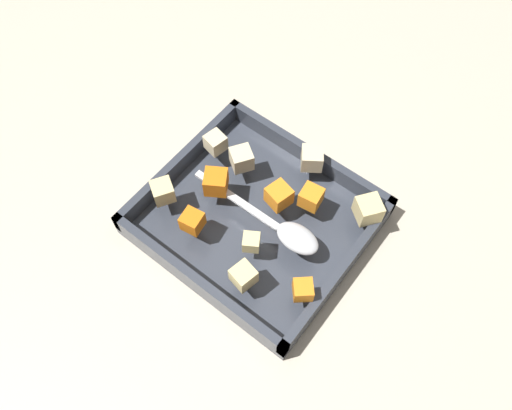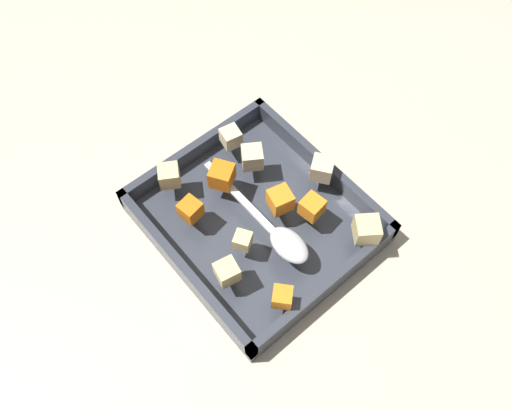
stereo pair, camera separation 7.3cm
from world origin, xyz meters
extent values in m
plane|color=#BCB29E|center=(0.00, 0.00, 0.00)|extent=(4.00, 4.00, 0.00)
cube|color=#333842|center=(0.02, -0.02, 0.01)|extent=(0.30, 0.27, 0.01)
cube|color=#333842|center=(0.02, -0.15, 0.03)|extent=(0.30, 0.01, 0.03)
cube|color=#333842|center=(0.02, 0.11, 0.03)|extent=(0.30, 0.01, 0.03)
cube|color=#333842|center=(-0.13, -0.02, 0.03)|extent=(0.01, 0.27, 0.03)
cube|color=#333842|center=(0.16, -0.02, 0.03)|extent=(0.01, 0.27, 0.03)
cube|color=orange|center=(0.00, -0.05, 0.06)|extent=(0.04, 0.04, 0.03)
cube|color=orange|center=(-0.04, -0.07, 0.06)|extent=(0.03, 0.03, 0.03)
cube|color=orange|center=(0.08, -0.01, 0.06)|extent=(0.04, 0.04, 0.03)
cube|color=orange|center=(-0.11, 0.04, 0.06)|extent=(0.04, 0.04, 0.02)
cube|color=orange|center=(0.07, 0.06, 0.06)|extent=(0.03, 0.03, 0.03)
cube|color=beige|center=(0.13, -0.06, 0.06)|extent=(0.03, 0.03, 0.03)
cube|color=#E0CC89|center=(0.13, 0.05, 0.06)|extent=(0.04, 0.04, 0.03)
cube|color=#E0CC89|center=(-0.01, 0.03, 0.06)|extent=(0.03, 0.03, 0.02)
cube|color=#E0CC89|center=(-0.11, -0.11, 0.06)|extent=(0.05, 0.05, 0.03)
cube|color=#E0CC89|center=(-0.04, 0.08, 0.06)|extent=(0.03, 0.03, 0.03)
cube|color=beige|center=(0.00, -0.13, 0.06)|extent=(0.04, 0.04, 0.03)
cube|color=beige|center=(0.08, -0.06, 0.06)|extent=(0.04, 0.04, 0.03)
ellipsoid|color=silver|center=(-0.06, -0.01, 0.06)|extent=(0.06, 0.04, 0.02)
cube|color=silver|center=(0.05, -0.01, 0.05)|extent=(0.15, 0.01, 0.01)
camera|label=1|loc=(-0.20, 0.26, 0.69)|focal=36.97mm
camera|label=2|loc=(-0.26, 0.21, 0.69)|focal=36.97mm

